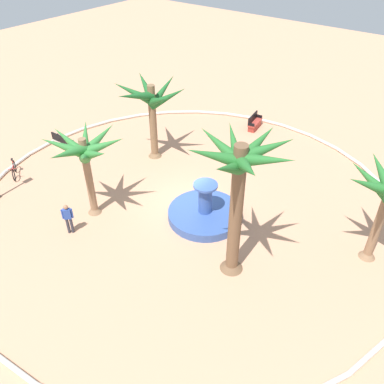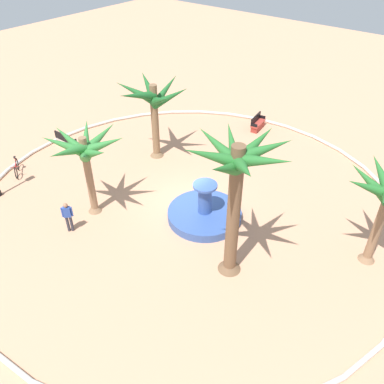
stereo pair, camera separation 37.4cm
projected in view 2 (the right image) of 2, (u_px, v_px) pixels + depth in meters
ground_plane at (187, 203)px, 21.64m from camera, size 80.00×80.00×0.00m
plaza_curb at (187, 201)px, 21.58m from camera, size 22.65×22.65×0.20m
fountain at (204, 213)px, 20.43m from camera, size 3.76×3.76×2.11m
palm_tree_near_fountain at (85, 152)px, 18.94m from camera, size 4.08×3.99×4.61m
palm_tree_mid_plaza at (237, 179)px, 14.96m from camera, size 4.06×4.14×6.51m
palm_tree_far_side at (153, 102)px, 23.45m from camera, size 4.57×4.32×4.95m
bench_east at (66, 142)px, 26.34m from camera, size 0.53×1.61×1.00m
bench_west at (258, 124)px, 28.36m from camera, size 1.66×0.73×1.00m
bicycle_red_frame at (16, 168)px, 23.73m from camera, size 1.04×1.44×0.94m
person_cyclist_photo at (68, 216)px, 19.28m from camera, size 0.41×0.39×1.69m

